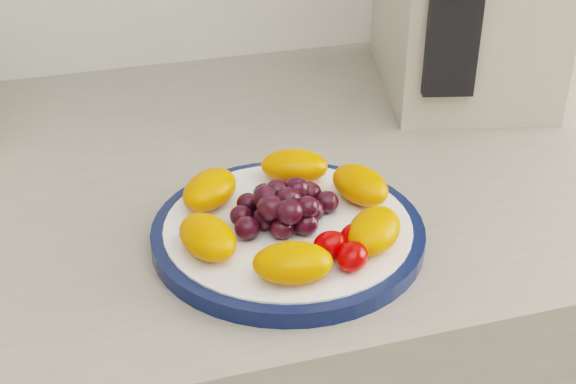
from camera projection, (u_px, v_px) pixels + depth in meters
name	position (u px, v px, depth m)	size (l,w,h in m)	color
plate_rim	(288.00, 233.00, 0.71)	(0.24, 0.24, 0.01)	#0B163A
plate_face	(288.00, 232.00, 0.71)	(0.22, 0.22, 0.02)	white
fruit_plate	(292.00, 211.00, 0.69)	(0.21, 0.21, 0.04)	#E05C00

